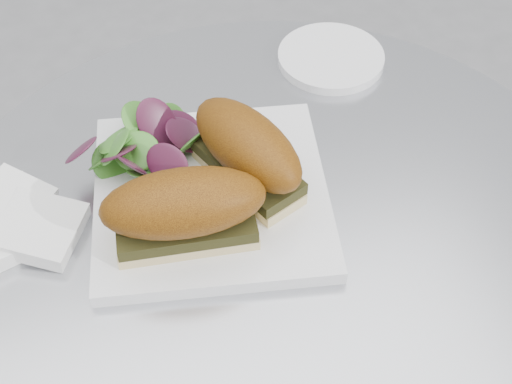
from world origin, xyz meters
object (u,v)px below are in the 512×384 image
plate (211,195)px  sandwich_left (184,209)px  sandwich_right (247,150)px  saucer (331,58)px

plate → sandwich_left: (-0.04, -0.05, 0.05)m
sandwich_left → sandwich_right: 0.09m
sandwich_right → saucer: sandwich_right is taller
plate → saucer: plate is taller
plate → saucer: bearing=38.9°
saucer → plate: bearing=-141.1°
plate → sandwich_left: size_ratio=1.45×
sandwich_left → saucer: (0.24, 0.22, -0.05)m
sandwich_left → sandwich_right: bearing=42.4°
plate → sandwich_left: sandwich_left is taller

